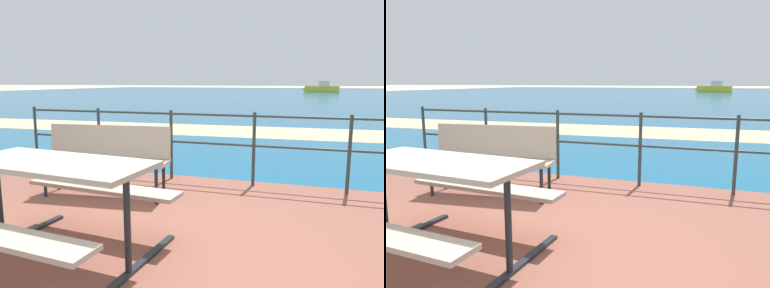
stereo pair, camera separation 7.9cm
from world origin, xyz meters
TOP-DOWN VIEW (x-y plane):
  - ground_plane at (0.00, 0.00)m, footprint 240.00×240.00m
  - patio_paving at (0.00, 0.00)m, footprint 6.40×5.20m
  - sea_water at (0.00, 40.00)m, footprint 90.00×90.00m
  - beach_strip at (0.00, 8.24)m, footprint 54.06×5.01m
  - picnic_table at (-0.53, -0.19)m, footprint 1.62×1.52m
  - park_bench at (-1.07, 1.43)m, footprint 1.61×0.58m
  - railing_fence at (0.00, 2.40)m, footprint 5.94×0.04m
  - boat_mid at (2.18, 50.61)m, footprint 4.91×1.96m

SIDE VIEW (x-z plane):
  - ground_plane at x=0.00m, z-range 0.00..0.00m
  - sea_water at x=0.00m, z-range 0.00..0.01m
  - beach_strip at x=0.00m, z-range 0.00..0.01m
  - patio_paving at x=0.00m, z-range 0.00..0.06m
  - boat_mid at x=2.18m, z-range -0.22..1.29m
  - park_bench at x=-1.07m, z-range 0.15..1.01m
  - picnic_table at x=-0.53m, z-range 0.25..1.04m
  - railing_fence at x=0.00m, z-range 0.19..1.18m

